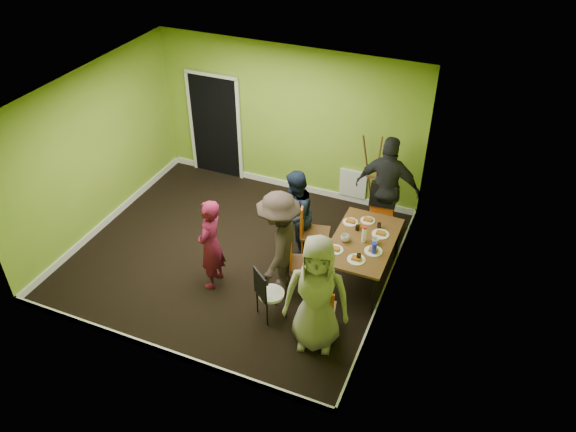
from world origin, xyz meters
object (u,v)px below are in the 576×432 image
(chair_back_end, at_px, (382,202))
(person_back_end, at_px, (388,188))
(chair_left_far, at_px, (310,228))
(thermos, at_px, (364,235))
(person_left_far, at_px, (295,214))
(dining_table, at_px, (363,243))
(chair_bentwood, at_px, (267,292))
(easel, at_px, (378,177))
(person_front_end, at_px, (317,294))
(blue_bottle, at_px, (374,248))
(chair_front_end, at_px, (322,309))
(chair_left_near, at_px, (299,259))
(orange_bottle, at_px, (360,226))
(person_left_near, at_px, (279,245))
(person_standing, at_px, (211,245))

(chair_back_end, distance_m, person_back_end, 0.23)
(chair_left_far, relative_size, thermos, 4.38)
(person_left_far, xyz_separation_m, person_back_end, (1.22, 1.04, 0.17))
(person_left_far, distance_m, person_back_end, 1.61)
(person_left_far, relative_size, person_back_end, 0.82)
(dining_table, relative_size, chair_bentwood, 1.74)
(person_back_end, bearing_deg, easel, -59.75)
(easel, relative_size, person_front_end, 0.90)
(dining_table, distance_m, person_front_end, 1.51)
(chair_left_far, height_order, blue_bottle, chair_left_far)
(chair_front_end, bearing_deg, chair_left_near, 117.73)
(chair_left_near, distance_m, person_left_far, 0.88)
(chair_front_end, height_order, thermos, thermos)
(person_front_end, bearing_deg, person_back_end, 72.19)
(chair_back_end, bearing_deg, person_front_end, 80.00)
(easel, bearing_deg, chair_bentwood, -103.21)
(chair_front_end, height_order, person_front_end, person_front_end)
(dining_table, bearing_deg, blue_bottle, -47.46)
(chair_front_end, bearing_deg, thermos, 69.97)
(orange_bottle, distance_m, person_back_end, 1.02)
(blue_bottle, relative_size, orange_bottle, 2.05)
(dining_table, xyz_separation_m, easel, (-0.27, 1.78, 0.08))
(chair_bentwood, bearing_deg, chair_left_far, 124.41)
(blue_bottle, relative_size, person_back_end, 0.10)
(chair_left_near, relative_size, person_left_far, 0.65)
(person_left_near, relative_size, person_front_end, 0.98)
(chair_left_far, height_order, person_standing, person_standing)
(chair_back_end, xyz_separation_m, chair_front_end, (-0.16, -2.44, -0.26))
(dining_table, height_order, person_standing, person_standing)
(chair_left_near, bearing_deg, blue_bottle, 86.01)
(easel, bearing_deg, orange_bottle, -85.33)
(chair_bentwood, height_order, orange_bottle, chair_bentwood)
(person_standing, distance_m, person_left_near, 1.03)
(chair_front_end, distance_m, chair_bentwood, 0.82)
(orange_bottle, height_order, person_left_far, person_left_far)
(thermos, relative_size, person_left_far, 0.16)
(chair_left_far, relative_size, easel, 0.66)
(easel, bearing_deg, dining_table, -81.51)
(chair_back_end, distance_m, blue_bottle, 1.38)
(person_left_near, bearing_deg, chair_bentwood, -0.80)
(dining_table, height_order, person_front_end, person_front_end)
(chair_left_far, xyz_separation_m, blue_bottle, (1.13, -0.42, 0.25))
(orange_bottle, bearing_deg, person_front_end, -91.88)
(person_back_end, height_order, person_front_end, person_back_end)
(chair_front_end, relative_size, thermos, 3.58)
(thermos, bearing_deg, chair_front_end, -97.90)
(easel, xyz_separation_m, thermos, (0.27, -1.81, 0.09))
(blue_bottle, height_order, person_front_end, person_front_end)
(easel, relative_size, thermos, 6.61)
(chair_left_near, height_order, easel, easel)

